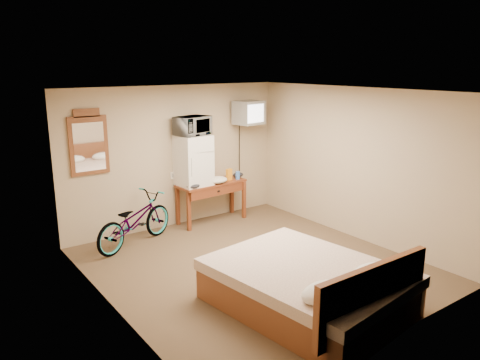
{
  "coord_description": "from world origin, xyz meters",
  "views": [
    {
      "loc": [
        -3.87,
        -4.97,
        2.86
      ],
      "look_at": [
        0.08,
        0.45,
        1.18
      ],
      "focal_mm": 35.0,
      "sensor_mm": 36.0,
      "label": 1
    }
  ],
  "objects": [
    {
      "name": "mini_fridge",
      "position": [
        0.22,
        2.06,
        1.2
      ],
      "size": [
        0.57,
        0.55,
        0.9
      ],
      "color": "white",
      "rests_on": "desk"
    },
    {
      "name": "bed",
      "position": [
        -0.22,
        -1.37,
        0.29
      ],
      "size": [
        1.93,
        2.41,
        0.9
      ],
      "color": "brown",
      "rests_on": "floor"
    },
    {
      "name": "cloth_dark_b",
      "position": [
        1.2,
        2.06,
        0.8
      ],
      "size": [
        0.21,
        0.17,
        0.09
      ],
      "primitive_type": "ellipsoid",
      "color": "black",
      "rests_on": "desk"
    },
    {
      "name": "crt_television",
      "position": [
        1.42,
        2.02,
        1.97
      ],
      "size": [
        0.55,
        0.62,
        0.43
      ],
      "color": "black",
      "rests_on": "room"
    },
    {
      "name": "cloth_dark_a",
      "position": [
        0.08,
        1.85,
        0.8
      ],
      "size": [
        0.25,
        0.19,
        0.09
      ],
      "primitive_type": "ellipsoid",
      "color": "black",
      "rests_on": "desk"
    },
    {
      "name": "snack_bag",
      "position": [
        0.93,
        1.97,
        0.86
      ],
      "size": [
        0.12,
        0.08,
        0.21
      ],
      "primitive_type": "cube",
      "rotation": [
        0.0,
        0.0,
        0.19
      ],
      "color": "orange",
      "rests_on": "desk"
    },
    {
      "name": "microwave",
      "position": [
        0.22,
        2.06,
        1.81
      ],
      "size": [
        0.68,
        0.55,
        0.33
      ],
      "primitive_type": "imported",
      "rotation": [
        0.0,
        0.0,
        0.28
      ],
      "color": "white",
      "rests_on": "mini_fridge"
    },
    {
      "name": "wall_mirror",
      "position": [
        -1.53,
        2.27,
        1.65
      ],
      "size": [
        0.61,
        0.04,
        1.04
      ],
      "color": "brown",
      "rests_on": "room"
    },
    {
      "name": "desk",
      "position": [
        0.58,
        2.0,
        0.62
      ],
      "size": [
        1.33,
        0.59,
        0.75
      ],
      "color": "maroon",
      "rests_on": "floor"
    },
    {
      "name": "cloth_cream",
      "position": [
        0.62,
        1.91,
        0.81
      ],
      "size": [
        0.4,
        0.3,
        0.12
      ],
      "primitive_type": "ellipsoid",
      "color": "beige",
      "rests_on": "desk"
    },
    {
      "name": "room",
      "position": [
        -0.0,
        0.0,
        1.25
      ],
      "size": [
        4.6,
        4.64,
        2.5
      ],
      "color": "#4E3A27",
      "rests_on": "ground"
    },
    {
      "name": "blue_cup",
      "position": [
        1.11,
        1.95,
        0.82
      ],
      "size": [
        0.08,
        0.08,
        0.15
      ],
      "primitive_type": "cylinder",
      "color": "#427CE2",
      "rests_on": "desk"
    },
    {
      "name": "bicycle",
      "position": [
        -1.06,
        1.77,
        0.42
      ],
      "size": [
        1.67,
        1.1,
        0.83
      ],
      "primitive_type": "imported",
      "rotation": [
        0.0,
        0.0,
        1.95
      ],
      "color": "black",
      "rests_on": "floor"
    }
  ]
}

